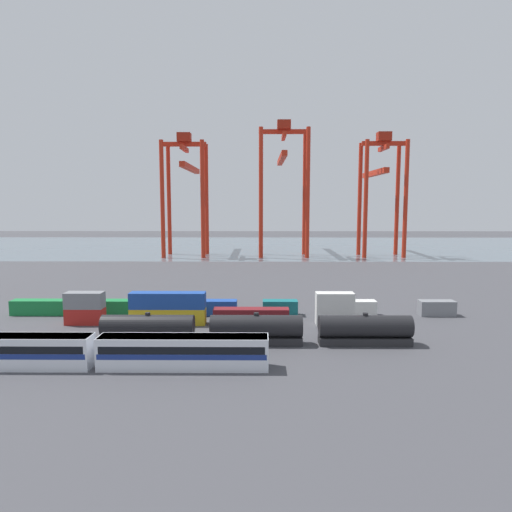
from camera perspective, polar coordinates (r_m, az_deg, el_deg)
The scene contains 20 objects.
ground_plane at distance 113.88m, azimuth -0.91°, elevation -3.22°, with size 420.00×420.00×0.00m, color #424247.
harbour_water at distance 207.58m, azimuth -0.27°, elevation 1.21°, with size 400.00×110.00×0.01m, color slate.
passenger_train at distance 58.05m, azimuth -19.41°, elevation -11.04°, with size 40.77×3.14×3.90m.
freight_tank_row at distance 63.68m, azimuth 0.03°, elevation -9.13°, with size 42.57×2.98×4.44m.
shipping_container_0 at distance 79.19m, azimuth -20.53°, elevation -7.03°, with size 6.04×2.44×2.60m, color #AD211C.
shipping_container_1 at distance 78.64m, azimuth -20.61°, elevation -5.18°, with size 6.04×2.44×2.60m, color slate.
shipping_container_2 at distance 75.47m, azimuth -10.92°, elevation -7.39°, with size 12.10×2.44×2.60m, color gold.
shipping_container_3 at distance 74.89m, azimuth -10.96°, elevation -5.45°, with size 12.10×2.44×2.60m, color #1C4299.
shipping_container_4 at distance 74.01m, azimuth -0.61°, elevation -7.54°, with size 12.10×2.44×2.60m, color maroon.
shipping_container_5 at distance 74.96m, azimuth 9.77°, elevation -7.46°, with size 6.04×2.44×2.60m, color silver.
shipping_container_6 at distance 74.38m, azimuth 9.81°, elevation -5.51°, with size 6.04×2.44×2.60m, color silver.
shipping_container_7 at distance 88.28m, azimuth -24.63°, elevation -5.83°, with size 12.10×2.44×2.60m, color #197538.
shipping_container_8 at distance 83.45m, azimuth -16.10°, elevation -6.18°, with size 12.10×2.44×2.60m, color #197538.
shipping_container_9 at distance 80.65m, azimuth -6.74°, elevation -6.41°, with size 12.10×2.44×2.60m, color #1C4299.
shipping_container_10 at distance 80.09m, azimuth 3.03°, elevation -6.46°, with size 6.04×2.44×2.60m, color #146066.
shipping_container_11 at distance 81.83m, azimuth 12.65°, elevation -6.33°, with size 6.04×2.44×2.60m, color silver.
shipping_container_12 at distance 85.71m, azimuth 21.62°, elevation -6.05°, with size 6.04×2.44×2.60m, color slate.
gantry_crane_west at distance 174.21m, azimuth -8.68°, elevation 9.20°, with size 15.90×40.54×44.72m.
gantry_crane_central at distance 172.50m, azimuth 3.41°, elevation 10.18°, with size 18.14×42.13×49.10m.
gantry_crane_east at distance 176.87m, azimuth 15.30°, elevation 8.78°, with size 15.74×34.40×44.90m.
Camera 1 is at (2.78, -72.19, 19.32)m, focal length 32.05 mm.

